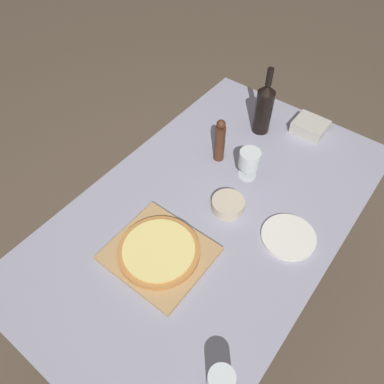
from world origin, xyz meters
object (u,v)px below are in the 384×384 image
(pizza, at_px, (159,251))
(wine_glass, at_px, (249,160))
(pepper_mill, at_px, (220,141))
(small_bowl, at_px, (228,204))
(wine_bottle, at_px, (264,108))

(pizza, relative_size, wine_glass, 2.20)
(pepper_mill, relative_size, wine_glass, 1.60)
(wine_glass, xyz_separation_m, small_bowl, (0.03, -0.20, -0.07))
(wine_bottle, height_order, small_bowl, wine_bottle)
(pizza, relative_size, wine_bottle, 0.90)
(pizza, relative_size, pepper_mill, 1.37)
(small_bowl, bearing_deg, wine_bottle, 106.30)
(wine_bottle, bearing_deg, pizza, -85.37)
(pizza, distance_m, wine_bottle, 0.81)
(pizza, xyz_separation_m, wine_glass, (0.04, 0.52, 0.06))
(wine_glass, bearing_deg, wine_bottle, 110.62)
(pizza, bearing_deg, small_bowl, 77.02)
(wine_bottle, height_order, pepper_mill, wine_bottle)
(wine_bottle, bearing_deg, pepper_mill, -99.70)
(pizza, relative_size, small_bowl, 2.27)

